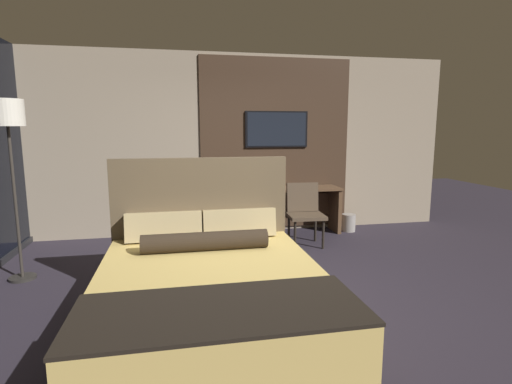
{
  "coord_description": "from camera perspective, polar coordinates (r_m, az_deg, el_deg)",
  "views": [
    {
      "loc": [
        -0.84,
        -3.68,
        1.66
      ],
      "look_at": [
        0.07,
        0.84,
        0.92
      ],
      "focal_mm": 28.0,
      "sensor_mm": 36.0,
      "label": 1
    }
  ],
  "objects": [
    {
      "name": "bed",
      "position": [
        3.34,
        -6.57,
        -14.19
      ],
      "size": [
        1.77,
        2.2,
        1.37
      ],
      "color": "#33281E",
      "rests_on": "ground_plane"
    },
    {
      "name": "waste_bin",
      "position": [
        6.68,
        13.09,
        -4.29
      ],
      "size": [
        0.22,
        0.22,
        0.28
      ],
      "color": "gray",
      "rests_on": "ground_plane"
    },
    {
      "name": "book",
      "position": [
        6.37,
        7.68,
        0.8
      ],
      "size": [
        0.24,
        0.18,
        0.03
      ],
      "color": "navy",
      "rests_on": "desk"
    },
    {
      "name": "ground_plane",
      "position": [
        4.13,
        1.44,
        -14.64
      ],
      "size": [
        16.0,
        16.0,
        0.0
      ],
      "primitive_type": "plane",
      "color": "#28232D"
    },
    {
      "name": "floor_lamp",
      "position": [
        4.97,
        -31.9,
        7.72
      ],
      "size": [
        0.34,
        0.34,
        1.96
      ],
      "color": "#282623",
      "rests_on": "ground_plane"
    },
    {
      "name": "tv",
      "position": [
        6.4,
        2.96,
        8.94
      ],
      "size": [
        1.01,
        0.04,
        0.57
      ],
      "color": "black"
    },
    {
      "name": "wall_back_tv_panel",
      "position": [
        6.35,
        -2.82,
        6.76
      ],
      "size": [
        7.2,
        0.09,
        2.8
      ],
      "color": "gray",
      "rests_on": "ground_plane"
    },
    {
      "name": "desk_chair",
      "position": [
        5.77,
        6.91,
        -2.35
      ],
      "size": [
        0.53,
        0.52,
        0.88
      ],
      "rotation": [
        0.0,
        0.0,
        -0.06
      ],
      "color": "#4C3D2D",
      "rests_on": "ground_plane"
    },
    {
      "name": "desk",
      "position": [
        6.32,
        3.31,
        -1.45
      ],
      "size": [
        1.91,
        0.49,
        0.73
      ],
      "color": "brown",
      "rests_on": "ground_plane"
    },
    {
      "name": "vase_tall",
      "position": [
        6.26,
        0.99,
        2.19
      ],
      "size": [
        0.15,
        0.15,
        0.35
      ],
      "color": "silver",
      "rests_on": "desk"
    }
  ]
}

